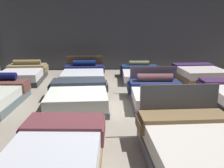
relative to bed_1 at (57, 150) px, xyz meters
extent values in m
cube|color=gray|center=(1.16, 2.65, -0.23)|extent=(18.00, 18.00, 0.02)
cube|color=#47474C|center=(1.16, 7.71, 1.53)|extent=(18.00, 0.06, 3.50)
cube|color=brown|center=(0.00, -0.04, -0.16)|extent=(1.54, 2.22, 0.12)
cube|color=silver|center=(0.00, -0.04, 0.05)|extent=(1.47, 2.15, 0.30)
cube|color=brown|center=(0.03, 0.63, 0.23)|extent=(1.44, 0.82, 0.05)
cube|color=brown|center=(-0.67, 0.67, 0.05)|extent=(0.09, 0.75, 0.30)
cube|color=brown|center=(0.74, 0.59, 0.05)|extent=(0.09, 0.75, 0.30)
cube|color=#565860|center=(2.23, -0.10, -0.12)|extent=(1.66, 1.98, 0.20)
cube|color=silver|center=(2.23, -0.10, 0.13)|extent=(1.60, 1.91, 0.29)
cube|color=#565860|center=(2.20, 0.86, 0.31)|extent=(1.52, 0.08, 1.05)
cube|color=olive|center=(2.21, 0.57, 0.31)|extent=(1.60, 0.58, 0.07)
cube|color=olive|center=(1.40, 0.55, 0.17)|extent=(0.09, 0.53, 0.19)
cube|color=brown|center=(-2.21, 3.47, 0.26)|extent=(1.44, 0.65, 0.06)
cube|color=brown|center=(-1.50, 3.44, 0.12)|extent=(0.08, 0.59, 0.23)
cylinder|color=#10144E|center=(-2.21, 3.58, 0.42)|extent=(0.78, 0.25, 0.21)
cube|color=#4F595F|center=(0.07, 2.70, -0.14)|extent=(1.66, 2.17, 0.15)
cube|color=white|center=(0.07, 2.70, 0.09)|extent=(1.60, 2.11, 0.31)
cube|color=#2B323E|center=(0.04, 3.37, 0.28)|extent=(1.58, 0.78, 0.09)
cube|color=#2B323E|center=(-0.76, 3.33, 0.14)|extent=(0.12, 0.71, 0.20)
cube|color=#2B323E|center=(0.84, 3.40, 0.14)|extent=(0.12, 0.71, 0.20)
cube|color=#595160|center=(2.27, 2.77, -0.14)|extent=(1.57, 2.02, 0.15)
cube|color=silver|center=(2.27, 2.77, 0.06)|extent=(1.51, 1.96, 0.25)
cube|color=#595160|center=(2.30, 3.76, 0.22)|extent=(1.42, 0.09, 0.87)
cube|color=navy|center=(2.29, 3.40, 0.22)|extent=(1.51, 0.70, 0.08)
cube|color=navy|center=(1.53, 3.43, 0.07)|extent=(0.10, 0.65, 0.23)
cube|color=navy|center=(3.05, 3.38, 0.07)|extent=(0.10, 0.65, 0.23)
cylinder|color=brown|center=(2.29, 3.43, 0.36)|extent=(1.06, 0.29, 0.25)
cube|color=#46264F|center=(3.70, 3.43, 0.12)|extent=(0.09, 0.59, 0.19)
cube|color=#282B2D|center=(-2.25, 5.52, -0.12)|extent=(1.53, 2.18, 0.18)
cube|color=silver|center=(-2.25, 5.52, 0.10)|extent=(1.47, 2.12, 0.27)
cube|color=olive|center=(-2.28, 6.17, 0.28)|extent=(1.45, 0.81, 0.08)
cube|color=olive|center=(-3.01, 6.14, 0.12)|extent=(0.11, 0.76, 0.23)
cube|color=olive|center=(-1.55, 6.20, 0.12)|extent=(0.11, 0.76, 0.23)
cylinder|color=olive|center=(-2.28, 6.19, 0.41)|extent=(1.07, 0.23, 0.19)
cube|color=brown|center=(0.01, 5.53, -0.14)|extent=(1.61, 2.07, 0.15)
cube|color=silver|center=(0.01, 5.53, 0.05)|extent=(1.55, 2.00, 0.25)
cube|color=brown|center=(0.00, 6.55, 0.19)|extent=(1.50, 0.06, 0.81)
cube|color=#181948|center=(0.00, 6.22, 0.21)|extent=(1.57, 0.62, 0.06)
cube|color=#181948|center=(-0.79, 6.21, 0.07)|extent=(0.06, 0.60, 0.21)
cube|color=#181948|center=(0.79, 6.23, 0.07)|extent=(0.06, 0.60, 0.21)
cylinder|color=navy|center=(0.00, 6.26, 0.35)|extent=(0.92, 0.23, 0.22)
cube|color=#575060|center=(2.23, 5.54, -0.15)|extent=(1.55, 2.12, 0.13)
cube|color=white|center=(2.23, 5.54, 0.03)|extent=(1.49, 2.05, 0.23)
cube|color=navy|center=(2.26, 6.23, 0.18)|extent=(1.47, 0.68, 0.09)
cube|color=navy|center=(1.52, 6.26, 0.01)|extent=(0.11, 0.62, 0.26)
cube|color=navy|center=(3.01, 6.20, 0.01)|extent=(0.11, 0.62, 0.26)
cylinder|color=olive|center=(2.27, 6.36, 0.31)|extent=(0.83, 0.23, 0.20)
cube|color=brown|center=(4.51, 5.51, -0.11)|extent=(1.69, 2.02, 0.21)
cube|color=silver|center=(4.51, 5.51, 0.12)|extent=(1.63, 1.96, 0.25)
cube|color=#3E2259|center=(4.47, 6.18, 0.27)|extent=(1.60, 0.61, 0.05)
cube|color=#3E2259|center=(3.68, 6.15, 0.12)|extent=(0.08, 0.54, 0.26)
cube|color=#3E2259|center=(5.27, 6.22, 0.12)|extent=(0.08, 0.54, 0.26)
camera|label=1|loc=(0.74, -3.44, 1.97)|focal=38.39mm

